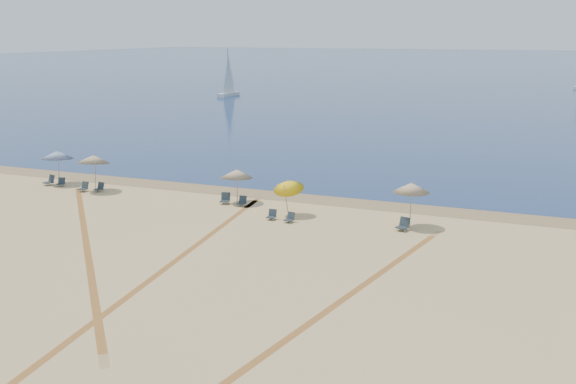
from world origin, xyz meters
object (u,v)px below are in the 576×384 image
chair_8 (403,225)px  umbrella_0 (57,155)px  chair_0 (50,181)px  chair_1 (61,182)px  chair_7 (290,218)px  chair_5 (242,201)px  chair_6 (272,215)px  umbrella_3 (288,185)px  umbrella_1 (93,159)px  umbrella_4 (411,188)px  chair_3 (100,188)px  chair_2 (84,187)px  chair_4 (225,199)px  umbrella_2 (237,174)px  sailboat_2 (229,82)px

chair_8 → umbrella_0: bearing=-169.8°
chair_0 → chair_1: size_ratio=1.19×
chair_7 → chair_5: bearing=161.8°
chair_0 → chair_6: 18.88m
umbrella_3 → chair_6: umbrella_3 is taller
umbrella_0 → chair_1: (0.64, -0.54, -1.90)m
chair_0 → chair_8: chair_0 is taller
umbrella_3 → chair_1: 18.44m
umbrella_1 → umbrella_4: bearing=-1.9°
umbrella_0 → umbrella_3: size_ratio=1.01×
umbrella_4 → chair_3: size_ratio=3.91×
chair_2 → chair_4: 10.80m
chair_0 → chair_4: bearing=17.4°
umbrella_1 → chair_4: bearing=0.9°
umbrella_1 → umbrella_4: umbrella_1 is taller
umbrella_1 → chair_0: 4.68m
umbrella_2 → chair_0: umbrella_2 is taller
chair_4 → sailboat_2: bearing=102.0°
chair_2 → umbrella_4: bearing=3.9°
chair_0 → chair_3: size_ratio=1.27×
sailboat_2 → chair_2: bearing=-68.1°
umbrella_1 → chair_2: size_ratio=3.85×
chair_4 → sailboat_2: 75.82m
chair_0 → chair_4: chair_0 is taller
chair_5 → chair_6: size_ratio=1.04×
umbrella_0 → chair_0: size_ratio=2.91×
umbrella_4 → chair_2: (-23.09, 0.33, -2.01)m
umbrella_0 → umbrella_4: bearing=-3.6°
umbrella_0 → chair_1: size_ratio=3.47×
chair_1 → chair_5: bearing=-23.1°
chair_0 → sailboat_2: 70.45m
umbrella_3 → chair_2: bearing=177.6°
chair_4 → sailboat_2: (-33.83, 67.81, 2.15)m
chair_1 → chair_6: (17.72, -2.59, -0.00)m
umbrella_3 → chair_8: bearing=-4.0°
umbrella_2 → umbrella_3: bearing=-22.3°
umbrella_1 → chair_5: (11.38, 0.08, -1.99)m
chair_8 → sailboat_2: (-45.94, 69.57, 2.14)m
umbrella_0 → umbrella_2: umbrella_0 is taller
chair_6 → chair_7: size_ratio=0.90×
chair_2 → chair_7: chair_2 is taller
chair_1 → chair_8: bearing=-26.4°
umbrella_1 → umbrella_3: size_ratio=1.07×
umbrella_0 → chair_4: 14.17m
umbrella_0 → chair_3: size_ratio=3.70×
umbrella_1 → chair_2: 2.12m
chair_5 → umbrella_4: bearing=-5.3°
chair_2 → chair_8: size_ratio=0.82×
umbrella_2 → umbrella_4: bearing=-7.0°
umbrella_0 → chair_7: bearing=-9.6°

